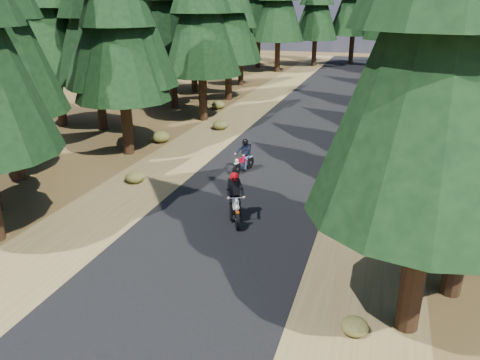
% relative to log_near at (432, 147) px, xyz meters
% --- Properties ---
extents(ground, '(120.00, 120.00, 0.00)m').
position_rel_log_near_xyz_m(ground, '(-7.12, -11.19, -0.16)').
color(ground, '#473119').
rests_on(ground, ground).
extents(road, '(6.00, 100.00, 0.01)m').
position_rel_log_near_xyz_m(road, '(-7.12, -6.19, -0.15)').
color(road, black).
rests_on(road, ground).
extents(shoulder_l, '(3.20, 100.00, 0.01)m').
position_rel_log_near_xyz_m(shoulder_l, '(-11.72, -6.19, -0.16)').
color(shoulder_l, brown).
rests_on(shoulder_l, ground).
extents(shoulder_r, '(3.20, 100.00, 0.01)m').
position_rel_log_near_xyz_m(shoulder_r, '(-2.52, -6.19, -0.16)').
color(shoulder_r, brown).
rests_on(shoulder_r, ground).
extents(log_near, '(3.36, 3.89, 0.32)m').
position_rel_log_near_xyz_m(log_near, '(0.00, 0.00, 0.00)').
color(log_near, '#4C4233').
rests_on(log_near, ground).
extents(understory_shrubs, '(14.54, 27.55, 0.64)m').
position_rel_log_near_xyz_m(understory_shrubs, '(-6.33, -3.34, 0.11)').
color(understory_shrubs, '#474C1E').
rests_on(understory_shrubs, ground).
extents(rider_lead, '(1.32, 1.98, 1.71)m').
position_rel_log_near_xyz_m(rider_lead, '(-6.96, -10.76, 0.41)').
color(rider_lead, white).
rests_on(rider_lead, road).
extents(rider_follow, '(0.92, 1.72, 1.47)m').
position_rel_log_near_xyz_m(rider_follow, '(-8.16, -5.91, 0.34)').
color(rider_follow, '#AB0B21').
rests_on(rider_follow, road).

